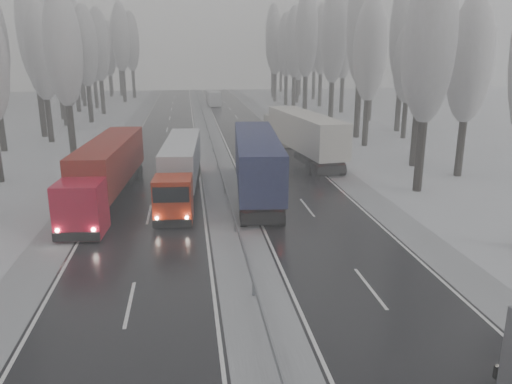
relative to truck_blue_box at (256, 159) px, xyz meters
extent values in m
cube|color=black|center=(2.96, 2.16, -2.63)|extent=(7.50, 200.00, 0.03)
cube|color=black|center=(-7.54, 2.16, -2.63)|extent=(7.50, 200.00, 0.03)
cube|color=#A5A8AD|center=(-2.29, 2.16, -2.62)|extent=(3.00, 200.00, 0.04)
cube|color=#A5A8AD|center=(7.91, 2.16, -2.62)|extent=(2.40, 200.00, 0.04)
cube|color=#A5A8AD|center=(-12.49, 2.16, -2.62)|extent=(2.40, 200.00, 0.04)
cube|color=slate|center=(-2.29, 2.16, -2.04)|extent=(0.06, 200.00, 0.32)
cube|color=slate|center=(-2.29, 0.16, -2.34)|extent=(0.12, 0.12, 0.60)
cube|color=slate|center=(-2.29, 32.16, -2.34)|extent=(0.12, 0.12, 0.60)
cylinder|color=black|center=(12.22, -0.81, 0.17)|extent=(0.68, 0.68, 5.62)
ellipsoid|color=gray|center=(12.22, -0.81, 8.20)|extent=(3.60, 3.60, 11.48)
cylinder|color=black|center=(17.73, 3.19, -0.17)|extent=(0.64, 0.64, 4.94)
ellipsoid|color=gray|center=(17.73, 3.19, 6.88)|extent=(3.60, 3.60, 10.09)
cylinder|color=black|center=(15.61, 7.32, 0.02)|extent=(0.66, 0.66, 5.32)
ellipsoid|color=gray|center=(15.61, 7.32, 7.63)|extent=(3.60, 3.60, 10.88)
cylinder|color=black|center=(17.83, 11.32, 0.52)|extent=(0.72, 0.72, 6.31)
ellipsoid|color=gray|center=(17.83, 11.32, 9.53)|extent=(3.60, 3.60, 12.90)
cylinder|color=black|center=(14.73, 17.76, 0.05)|extent=(0.67, 0.67, 5.38)
ellipsoid|color=gray|center=(14.73, 17.76, 7.73)|extent=(3.60, 3.60, 10.98)
cylinder|color=black|center=(21.02, 21.76, -0.34)|extent=(0.62, 0.62, 4.59)
ellipsoid|color=gray|center=(21.02, 21.76, 6.22)|extent=(3.60, 3.60, 9.39)
cylinder|color=black|center=(15.61, 23.18, 0.83)|extent=(0.76, 0.76, 6.95)
ellipsoid|color=gray|center=(15.61, 23.18, 10.76)|extent=(3.60, 3.60, 14.19)
cylinder|color=black|center=(22.52, 27.18, 0.65)|extent=(0.74, 0.74, 6.59)
ellipsoid|color=gray|center=(22.52, 27.18, 10.07)|extent=(3.60, 3.60, 13.46)
cylinder|color=black|center=(15.27, 33.43, 0.54)|extent=(0.72, 0.72, 6.37)
ellipsoid|color=gray|center=(15.27, 33.43, 9.64)|extent=(3.60, 3.60, 13.01)
cylinder|color=black|center=(22.42, 37.43, 0.34)|extent=(0.70, 0.70, 5.97)
ellipsoid|color=gray|center=(22.42, 37.43, 8.88)|extent=(3.60, 3.60, 12.20)
cylinder|color=black|center=(14.05, 44.11, 0.69)|extent=(0.74, 0.74, 6.65)
ellipsoid|color=gray|center=(14.05, 44.11, 10.19)|extent=(3.60, 3.60, 13.59)
cylinder|color=black|center=(21.42, 48.11, 0.43)|extent=(0.71, 0.71, 6.14)
ellipsoid|color=gray|center=(21.42, 48.11, 9.20)|extent=(3.60, 3.60, 12.54)
cylinder|color=black|center=(14.27, 53.86, 0.39)|extent=(0.71, 0.71, 6.05)
ellipsoid|color=gray|center=(14.27, 53.86, 9.04)|extent=(3.60, 3.60, 12.37)
cylinder|color=black|center=(20.19, 57.86, 0.51)|extent=(0.72, 0.72, 6.30)
ellipsoid|color=gray|center=(20.19, 57.86, 9.50)|extent=(3.60, 3.60, 12.87)
cylinder|color=black|center=(14.34, 61.37, 0.30)|extent=(0.70, 0.70, 5.88)
ellipsoid|color=gray|center=(14.34, 61.37, 8.69)|extent=(3.60, 3.60, 12.00)
cylinder|color=black|center=(17.48, 65.37, -0.21)|extent=(0.64, 0.64, 4.86)
ellipsoid|color=gray|center=(17.48, 65.37, 6.72)|extent=(3.60, 3.60, 9.92)
cylinder|color=black|center=(13.44, 68.47, 0.35)|extent=(0.70, 0.70, 5.98)
ellipsoid|color=gray|center=(13.44, 68.47, 8.88)|extent=(3.60, 3.60, 12.21)
cylinder|color=black|center=(22.65, 72.47, 0.45)|extent=(0.71, 0.71, 6.19)
ellipsoid|color=gray|center=(22.65, 72.47, 9.29)|extent=(3.60, 3.60, 12.64)
cylinder|color=black|center=(14.75, 78.32, 0.79)|extent=(0.75, 0.75, 6.86)
ellipsoid|color=gray|center=(14.75, 78.32, 10.58)|extent=(3.60, 3.60, 14.01)
cylinder|color=black|center=(21.73, 82.32, 0.13)|extent=(0.68, 0.68, 5.55)
ellipsoid|color=gray|center=(21.73, 82.32, 8.06)|extent=(3.60, 3.60, 11.33)
cylinder|color=black|center=(16.44, 88.88, 0.41)|extent=(0.71, 0.71, 6.09)
ellipsoid|color=gray|center=(16.44, 88.88, 9.11)|extent=(3.60, 3.60, 12.45)
cylinder|color=black|center=(19.26, 92.88, 0.10)|extent=(0.67, 0.67, 5.49)
ellipsoid|color=gray|center=(19.26, 92.88, 7.94)|extent=(3.60, 3.60, 11.21)
cylinder|color=black|center=(-16.24, 15.88, 0.08)|extent=(0.67, 0.67, 5.44)
ellipsoid|color=gray|center=(-16.24, 15.88, 7.84)|extent=(3.60, 3.60, 11.11)
cylinder|color=black|center=(-24.14, 19.88, 0.22)|extent=(0.69, 0.69, 5.72)
cylinder|color=black|center=(-20.55, 24.87, -0.03)|extent=(0.66, 0.66, 5.23)
ellipsoid|color=gray|center=(-20.55, 24.87, 7.44)|extent=(3.60, 3.60, 10.68)
cylinder|color=black|center=(-22.34, 28.87, 0.66)|extent=(0.74, 0.74, 6.60)
ellipsoid|color=gray|center=(-22.34, 28.87, 10.09)|extent=(3.60, 3.60, 13.49)
cylinder|color=black|center=(-20.45, 34.50, -0.06)|extent=(0.65, 0.65, 5.16)
ellipsoid|color=gray|center=(-20.45, 34.50, 7.31)|extent=(3.60, 3.60, 10.54)
cylinder|color=black|center=(-21.84, 38.50, 0.26)|extent=(0.69, 0.69, 5.79)
ellipsoid|color=gray|center=(-21.84, 38.50, 8.53)|extent=(3.60, 3.60, 11.84)
cylinder|color=black|center=(-18.87, 41.27, 0.18)|extent=(0.68, 0.68, 5.64)
ellipsoid|color=gray|center=(-18.87, 41.27, 8.24)|extent=(3.60, 3.60, 11.53)
cylinder|color=black|center=(-23.71, 45.27, 0.64)|extent=(0.73, 0.73, 6.56)
ellipsoid|color=gray|center=(-23.71, 45.27, 10.01)|extent=(3.60, 3.60, 13.40)
cylinder|color=black|center=(-18.62, 51.35, 0.26)|extent=(0.69, 0.69, 5.79)
ellipsoid|color=gray|center=(-18.62, 51.35, 8.53)|extent=(3.60, 3.60, 11.84)
cylinder|color=black|center=(-23.38, 55.35, 0.68)|extent=(0.74, 0.74, 6.65)
ellipsoid|color=gray|center=(-23.38, 55.35, 10.18)|extent=(3.60, 3.60, 13.58)
cylinder|color=black|center=(-21.22, 60.69, -0.08)|extent=(0.65, 0.65, 5.12)
ellipsoid|color=gray|center=(-21.22, 60.69, 7.24)|extent=(3.60, 3.60, 10.46)
cylinder|color=black|center=(-24.11, 64.69, 0.28)|extent=(0.69, 0.69, 5.84)
ellipsoid|color=gray|center=(-24.11, 64.69, 8.61)|extent=(3.60, 3.60, 11.92)
cylinder|color=black|center=(-17.36, 71.48, 0.70)|extent=(0.74, 0.74, 6.67)
ellipsoid|color=gray|center=(-17.36, 71.48, 10.23)|extent=(3.60, 3.60, 13.63)
cylinder|color=black|center=(-26.49, 75.48, 0.51)|extent=(0.72, 0.72, 6.31)
ellipsoid|color=gray|center=(-26.49, 75.48, 9.52)|extent=(3.60, 3.60, 12.88)
cylinder|color=black|center=(-16.34, 80.88, 0.50)|extent=(0.72, 0.72, 6.29)
ellipsoid|color=gray|center=(-16.34, 80.88, 9.48)|extent=(3.60, 3.60, 12.84)
cylinder|color=black|center=(-21.95, 84.88, -0.21)|extent=(0.64, 0.64, 4.86)
ellipsoid|color=gray|center=(-21.95, 84.88, 6.72)|extent=(3.60, 3.60, 9.92)
cylinder|color=black|center=(-19.85, 87.47, 0.67)|extent=(0.74, 0.74, 6.63)
ellipsoid|color=gray|center=(-19.85, 87.47, 10.14)|extent=(3.60, 3.60, 13.54)
cylinder|color=black|center=(-22.62, 91.47, 0.25)|extent=(0.69, 0.69, 5.79)
ellipsoid|color=gray|center=(-22.62, 91.47, 8.52)|extent=(3.60, 3.60, 11.82)
cube|color=#1A2643|center=(0.61, 7.36, -0.82)|extent=(2.99, 3.09, 3.31)
cube|color=black|center=(0.72, 8.74, -0.05)|extent=(2.54, 0.32, 1.10)
cube|color=black|center=(0.73, 8.85, -2.14)|extent=(2.76, 0.39, 0.55)
cube|color=#16163C|center=(-0.10, -1.22, 0.34)|extent=(3.98, 14.53, 3.09)
cube|color=black|center=(-0.69, -8.42, -2.03)|extent=(2.54, 0.34, 0.50)
cube|color=black|center=(-0.43, -5.18, -1.81)|extent=(2.92, 6.25, 0.50)
cube|color=black|center=(-0.64, -7.82, -2.25)|extent=(2.54, 0.27, 0.66)
cylinder|color=black|center=(-0.62, 6.58, -2.07)|extent=(0.48, 1.18, 1.15)
cylinder|color=black|center=(1.69, 6.39, -2.07)|extent=(0.48, 1.18, 1.15)
cylinder|color=black|center=(-1.62, -5.52, -2.07)|extent=(0.48, 1.18, 1.15)
cylinder|color=black|center=(0.69, -5.71, -2.07)|extent=(0.48, 1.18, 1.15)
cylinder|color=black|center=(-1.74, -6.95, -2.07)|extent=(0.48, 1.18, 1.15)
cylinder|color=black|center=(0.57, -7.14, -2.07)|extent=(0.48, 1.18, 1.15)
sphere|color=#FF0C05|center=(-1.75, -8.41, -1.15)|extent=(0.22, 0.22, 0.22)
sphere|color=#FF0C05|center=(0.34, -8.58, -1.15)|extent=(0.22, 0.22, 0.22)
sphere|color=white|center=(-0.31, 8.97, -1.70)|extent=(0.24, 0.24, 0.24)
sphere|color=white|center=(1.78, 8.80, -1.70)|extent=(0.24, 0.24, 0.24)
cube|color=#A29D90|center=(4.99, 18.77, -0.81)|extent=(3.11, 3.21, 3.33)
cube|color=black|center=(4.82, 20.14, -0.04)|extent=(2.54, 0.43, 1.11)
cube|color=black|center=(4.80, 20.25, -2.14)|extent=(2.77, 0.51, 0.55)
cube|color=beige|center=(6.08, 10.19, 0.35)|extent=(4.61, 14.65, 3.10)
cube|color=black|center=(6.99, 2.98, -2.03)|extent=(2.55, 0.45, 0.50)
cube|color=black|center=(6.58, 6.23, -1.81)|extent=(3.19, 6.36, 0.50)
cube|color=black|center=(6.91, 3.59, -2.25)|extent=(2.54, 0.39, 0.67)
cylinder|color=black|center=(3.95, 17.74, -2.06)|extent=(0.53, 1.19, 1.15)
cylinder|color=black|center=(6.26, 18.03, -2.06)|extent=(0.53, 1.19, 1.15)
cylinder|color=black|center=(5.48, 5.64, -2.06)|extent=(0.53, 1.19, 1.15)
cylinder|color=black|center=(7.79, 5.94, -2.06)|extent=(0.53, 1.19, 1.15)
cylinder|color=black|center=(5.66, 4.21, -2.06)|extent=(0.53, 1.19, 1.15)
cylinder|color=black|center=(7.97, 4.51, -2.06)|extent=(0.53, 1.19, 1.15)
sphere|color=#FF0C05|center=(5.95, 2.78, -1.14)|extent=(0.22, 0.22, 0.22)
sphere|color=#FF0C05|center=(8.04, 3.04, -1.14)|extent=(0.22, 0.22, 0.22)
sphere|color=white|center=(3.75, 20.15, -1.70)|extent=(0.24, 0.24, 0.24)
sphere|color=white|center=(5.84, 20.42, -1.70)|extent=(0.24, 0.24, 0.24)
cube|color=silver|center=(0.37, 61.13, -1.19)|extent=(2.48, 5.91, 2.52)
cube|color=slate|center=(0.22, 64.61, -1.43)|extent=(2.30, 1.84, 2.23)
cylinder|color=black|center=(-0.72, 63.80, -2.20)|extent=(0.33, 0.88, 0.87)
cylinder|color=black|center=(1.22, 63.88, -2.20)|extent=(0.33, 0.88, 0.87)
cylinder|color=black|center=(-0.52, 59.15, -2.20)|extent=(0.33, 0.88, 0.87)
cylinder|color=black|center=(1.42, 59.23, -2.20)|extent=(0.33, 0.88, 0.87)
cube|color=#B02109|center=(-5.84, -5.16, -1.13)|extent=(2.45, 2.53, 2.76)
cube|color=black|center=(-5.92, -6.31, -0.48)|extent=(2.11, 0.23, 0.92)
cube|color=black|center=(-5.93, -6.40, -2.23)|extent=(2.30, 0.29, 0.46)
cube|color=#ACAFB3|center=(-5.37, 1.98, -0.16)|extent=(3.13, 12.07, 2.57)
cube|color=black|center=(-4.97, 7.99, -2.14)|extent=(2.12, 0.25, 0.41)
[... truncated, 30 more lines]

